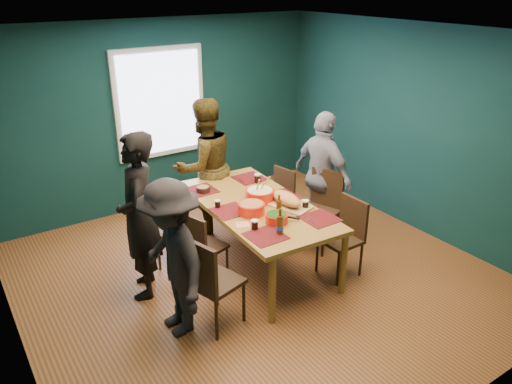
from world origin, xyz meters
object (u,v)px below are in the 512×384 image
at_px(chair_left_far, 162,223).
at_px(bowl_dumpling, 260,195).
at_px(person_far_left, 139,217).
at_px(chair_right_mid, 322,203).
at_px(person_near_left, 172,259).
at_px(dining_table, 256,210).
at_px(person_back, 205,167).
at_px(chair_left_near, 208,277).
at_px(person_right, 323,176).
at_px(chair_left_mid, 200,243).
at_px(bowl_herbs, 277,218).
at_px(chair_right_near, 346,231).
at_px(bowl_salad, 251,208).
at_px(chair_right_far, 280,195).
at_px(cutting_board, 286,200).

bearing_deg(chair_left_far, bowl_dumpling, -19.29).
bearing_deg(person_far_left, chair_right_mid, 105.57).
xyz_separation_m(chair_right_mid, person_near_left, (-2.30, -0.53, 0.21)).
height_order(dining_table, person_back, person_back).
bearing_deg(person_far_left, dining_table, 101.31).
bearing_deg(chair_right_mid, chair_left_near, 179.37).
xyz_separation_m(dining_table, person_near_left, (-1.30, -0.54, 0.05)).
height_order(chair_left_far, chair_right_mid, chair_right_mid).
relative_size(person_right, person_near_left, 1.06).
height_order(person_back, person_near_left, person_back).
distance_m(person_right, person_near_left, 2.58).
relative_size(person_far_left, person_near_left, 1.15).
height_order(dining_table, chair_left_far, chair_left_far).
xyz_separation_m(chair_left_mid, chair_left_near, (-0.29, -0.74, 0.07)).
height_order(chair_left_far, bowl_herbs, bowl_herbs).
distance_m(chair_right_near, bowl_salad, 1.14).
bearing_deg(chair_left_near, chair_right_far, 21.10).
distance_m(dining_table, bowl_salad, 0.29).
xyz_separation_m(chair_right_mid, cutting_board, (-0.75, -0.23, 0.31)).
distance_m(person_back, bowl_dumpling, 1.14).
bearing_deg(cutting_board, person_right, 8.14).
relative_size(chair_left_far, person_back, 0.50).
bearing_deg(chair_left_near, chair_right_near, -14.65).
bearing_deg(person_right, bowl_dumpling, 95.59).
xyz_separation_m(chair_left_mid, person_near_left, (-0.58, -0.58, 0.28)).
relative_size(chair_left_near, person_back, 0.55).
distance_m(chair_left_far, chair_right_mid, 2.00).
bearing_deg(chair_right_near, chair_left_far, 139.66).
height_order(dining_table, bowl_herbs, bowl_herbs).
height_order(chair_right_far, cutting_board, cutting_board).
height_order(dining_table, bowl_dumpling, bowl_dumpling).
xyz_separation_m(chair_right_far, chair_right_mid, (0.19, -0.66, 0.08)).
xyz_separation_m(chair_right_near, cutting_board, (-0.53, 0.45, 0.35)).
xyz_separation_m(dining_table, bowl_salad, (-0.19, -0.18, 0.14)).
height_order(chair_right_far, person_near_left, person_near_left).
bearing_deg(chair_left_far, cutting_board, -24.93).
bearing_deg(person_right, bowl_herbs, 117.44).
distance_m(chair_left_near, bowl_herbs, 1.00).
bearing_deg(person_far_left, person_back, 148.09).
xyz_separation_m(chair_right_near, person_far_left, (-2.09, 0.92, 0.37)).
relative_size(dining_table, chair_left_mid, 2.52).
bearing_deg(person_back, chair_left_far, 26.94).
bearing_deg(bowl_herbs, person_right, 29.68).
xyz_separation_m(person_far_left, person_near_left, (0.01, -0.78, -0.12)).
height_order(chair_left_near, chair_right_near, chair_left_near).
distance_m(chair_left_far, person_right, 2.13).
height_order(person_right, bowl_salad, person_right).
relative_size(dining_table, person_far_left, 1.21).
relative_size(bowl_dumpling, cutting_board, 0.46).
bearing_deg(dining_table, chair_left_far, 144.89).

